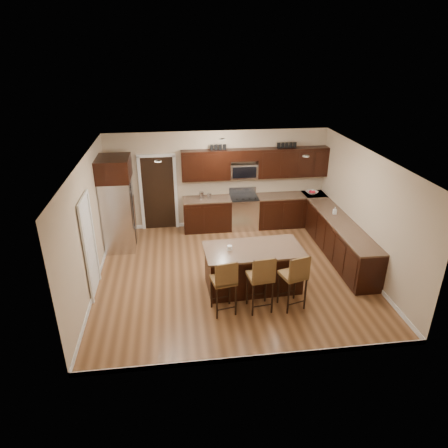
{
  "coord_description": "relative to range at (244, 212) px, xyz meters",
  "views": [
    {
      "loc": [
        -1.19,
        -7.72,
        4.79
      ],
      "look_at": [
        -0.14,
        0.4,
        1.07
      ],
      "focal_mm": 32.0,
      "sensor_mm": 36.0,
      "label": 1
    }
  ],
  "objects": [
    {
      "name": "canister_short",
      "position": [
        -0.96,
        -0.0,
        0.52
      ],
      "size": [
        0.11,
        0.11,
        0.15
      ],
      "primitive_type": "cylinder",
      "color": "silver",
      "rests_on": "base_cabinets"
    },
    {
      "name": "wall_right",
      "position": [
        2.32,
        -2.45,
        0.88
      ],
      "size": [
        0.0,
        5.5,
        5.5
      ],
      "primitive_type": "plane",
      "rotation": [
        1.57,
        0.0,
        -1.57
      ],
      "color": "#C2AC8C",
      "rests_on": "floor"
    },
    {
      "name": "refrigerator",
      "position": [
        -3.3,
        -0.77,
        0.73
      ],
      "size": [
        0.79,
        0.96,
        2.35
      ],
      "color": "silver",
      "rests_on": "floor"
    },
    {
      "name": "soap_bottle",
      "position": [
        2.02,
        -1.48,
        0.54
      ],
      "size": [
        0.09,
        0.09,
        0.18
      ],
      "primitive_type": "imported",
      "rotation": [
        0.0,
        0.0,
        -0.09
      ],
      "color": "#B2B2B2",
      "rests_on": "base_cabinets"
    },
    {
      "name": "floor_mat",
      "position": [
        -0.17,
        -1.06,
        -0.47
      ],
      "size": [
        1.02,
        0.76,
        0.01
      ],
      "primitive_type": "cube",
      "rotation": [
        0.0,
        0.0,
        -0.16
      ],
      "color": "olive",
      "rests_on": "floor"
    },
    {
      "name": "upper_cabinets",
      "position": [
        0.36,
        0.13,
        1.37
      ],
      "size": [
        4.0,
        0.33,
        0.8
      ],
      "color": "black",
      "rests_on": "wall_back"
    },
    {
      "name": "microwave",
      "position": [
        0.0,
        0.15,
        1.15
      ],
      "size": [
        0.76,
        0.31,
        0.4
      ],
      "primitive_type": "cube",
      "color": "silver",
      "rests_on": "upper_cabinets"
    },
    {
      "name": "base_cabinets",
      "position": [
        1.22,
        -1.01,
        -0.01
      ],
      "size": [
        4.02,
        3.96,
        0.92
      ],
      "color": "black",
      "rests_on": "floor"
    },
    {
      "name": "stool_right",
      "position": [
        0.31,
        -3.87,
        0.27
      ],
      "size": [
        0.55,
        0.55,
        1.19
      ],
      "rotation": [
        0.0,
        0.0,
        0.27
      ],
      "color": "brown",
      "rests_on": "floor"
    },
    {
      "name": "stool_left",
      "position": [
        -1.05,
        -3.87,
        0.26
      ],
      "size": [
        0.51,
        0.51,
        1.17
      ],
      "rotation": [
        0.0,
        0.0,
        0.18
      ],
      "color": "brown",
      "rests_on": "floor"
    },
    {
      "name": "island",
      "position": [
        -0.33,
        -3.02,
        -0.04
      ],
      "size": [
        2.07,
        1.15,
        0.92
      ],
      "rotation": [
        0.0,
        0.0,
        0.04
      ],
      "color": "black",
      "rests_on": "floor"
    },
    {
      "name": "canister_tall",
      "position": [
        -1.17,
        -0.0,
        0.55
      ],
      "size": [
        0.12,
        0.12,
        0.2
      ],
      "primitive_type": "cylinder",
      "color": "silver",
      "rests_on": "base_cabinets"
    },
    {
      "name": "pantry_door",
      "position": [
        -3.66,
        -2.75,
        0.55
      ],
      "size": [
        0.03,
        0.8,
        2.04
      ],
      "primitive_type": "cube",
      "color": "white",
      "rests_on": "floor"
    },
    {
      "name": "floor",
      "position": [
        -0.68,
        -2.45,
        -0.47
      ],
      "size": [
        6.0,
        6.0,
        0.0
      ],
      "primitive_type": "plane",
      "color": "brown",
      "rests_on": "ground"
    },
    {
      "name": "fruit_bowl",
      "position": [
        1.94,
        -0.0,
        0.49
      ],
      "size": [
        0.43,
        0.43,
        0.08
      ],
      "primitive_type": "imported",
      "rotation": [
        0.0,
        0.0,
        0.44
      ],
      "color": "silver",
      "rests_on": "base_cabinets"
    },
    {
      "name": "stool_mid",
      "position": [
        -0.34,
        -3.87,
        0.28
      ],
      "size": [
        0.5,
        0.5,
        1.21
      ],
      "rotation": [
        0.0,
        0.0,
        0.11
      ],
      "color": "brown",
      "rests_on": "floor"
    },
    {
      "name": "island_jar",
      "position": [
        -0.83,
        -3.02,
        0.5
      ],
      "size": [
        0.1,
        0.1,
        0.1
      ],
      "primitive_type": "cylinder",
      "color": "white",
      "rests_on": "island"
    },
    {
      "name": "wall_back",
      "position": [
        -0.68,
        0.3,
        0.88
      ],
      "size": [
        6.0,
        0.0,
        6.0
      ],
      "primitive_type": "plane",
      "rotation": [
        1.57,
        0.0,
        0.0
      ],
      "color": "#C2AC8C",
      "rests_on": "floor"
    },
    {
      "name": "doorway",
      "position": [
        -2.33,
        0.28,
        0.56
      ],
      "size": [
        0.85,
        0.03,
        2.06
      ],
      "primitive_type": "cube",
      "color": "black",
      "rests_on": "floor"
    },
    {
      "name": "range",
      "position": [
        0.0,
        0.0,
        0.0
      ],
      "size": [
        0.76,
        0.64,
        1.11
      ],
      "color": "silver",
      "rests_on": "floor"
    },
    {
      "name": "wall_left",
      "position": [
        -3.68,
        -2.45,
        0.88
      ],
      "size": [
        0.0,
        5.5,
        5.5
      ],
      "primitive_type": "plane",
      "rotation": [
        1.57,
        0.0,
        1.57
      ],
      "color": "#C2AC8C",
      "rests_on": "floor"
    },
    {
      "name": "letter_decor",
      "position": [
        0.22,
        0.13,
        1.82
      ],
      "size": [
        2.2,
        0.03,
        0.15
      ],
      "primitive_type": null,
      "color": "black",
      "rests_on": "upper_cabinets"
    },
    {
      "name": "ceiling",
      "position": [
        -0.68,
        -2.45,
        2.23
      ],
      "size": [
        6.0,
        6.0,
        0.0
      ],
      "primitive_type": "plane",
      "rotation": [
        3.14,
        0.0,
        0.0
      ],
      "color": "silver",
      "rests_on": "wall_back"
    }
  ]
}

